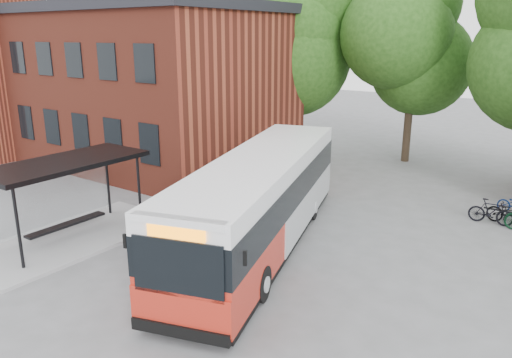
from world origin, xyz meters
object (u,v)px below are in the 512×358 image
Objects in this scene: bicycle_0 at (512,213)px; bus_shelter at (69,201)px; bicycle_1 at (491,212)px; city_bus at (261,202)px.

bus_shelter is at bearing 137.88° from bicycle_0.
bicycle_0 is at bearing -69.13° from bicycle_1.
bus_shelter reaches higher than bicycle_1.
bus_shelter is 0.57× the size of city_bus.
bicycle_1 is at bearing 121.35° from bicycle_0.
city_bus reaches higher than bus_shelter.
bus_shelter is at bearing -165.96° from city_bus.
city_bus is at bearing 144.10° from bicycle_0.
bicycle_0 is (12.26, 10.50, -0.97)m from bus_shelter.
city_bus is 6.68× the size of bicycle_0.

